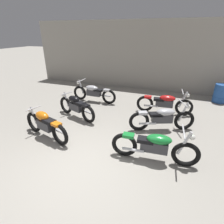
% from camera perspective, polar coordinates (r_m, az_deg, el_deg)
% --- Properties ---
extents(ground_plane, '(60.00, 60.00, 0.00)m').
position_cam_1_polar(ground_plane, '(4.65, -9.87, -16.73)').
color(ground_plane, gray).
extents(back_wall, '(13.16, 0.24, 3.60)m').
position_cam_1_polar(back_wall, '(10.31, 10.10, 17.12)').
color(back_wall, '#9E998E').
rests_on(back_wall, ground).
extents(motorcycle_left_row_0, '(1.93, 0.69, 0.88)m').
position_cam_1_polar(motorcycle_left_row_0, '(5.80, -20.46, -3.64)').
color(motorcycle_left_row_0, black).
rests_on(motorcycle_left_row_0, ground).
extents(motorcycle_left_row_1, '(1.89, 0.79, 0.88)m').
position_cam_1_polar(motorcycle_left_row_1, '(6.86, -11.39, 1.83)').
color(motorcycle_left_row_1, black).
rests_on(motorcycle_left_row_1, ground).
extents(motorcycle_left_row_2, '(2.17, 0.68, 0.97)m').
position_cam_1_polar(motorcycle_left_row_2, '(8.36, -5.85, 6.25)').
color(motorcycle_left_row_2, black).
rests_on(motorcycle_left_row_2, ground).
extents(motorcycle_right_row_0, '(2.17, 0.68, 0.97)m').
position_cam_1_polar(motorcycle_right_row_0, '(4.62, 13.42, -10.38)').
color(motorcycle_right_row_0, black).
rests_on(motorcycle_right_row_0, ground).
extents(motorcycle_right_row_1, '(2.04, 1.03, 0.97)m').
position_cam_1_polar(motorcycle_right_row_1, '(6.07, 15.77, -1.76)').
color(motorcycle_right_row_1, black).
rests_on(motorcycle_right_row_1, ground).
extents(motorcycle_right_row_2, '(2.17, 0.68, 0.97)m').
position_cam_1_polar(motorcycle_right_row_2, '(7.36, 16.38, 2.82)').
color(motorcycle_right_row_2, black).
rests_on(motorcycle_right_row_2, ground).
extents(oil_drum, '(0.59, 0.59, 0.85)m').
position_cam_1_polar(oil_drum, '(9.64, 31.18, 5.10)').
color(oil_drum, '#23519E').
rests_on(oil_drum, ground).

